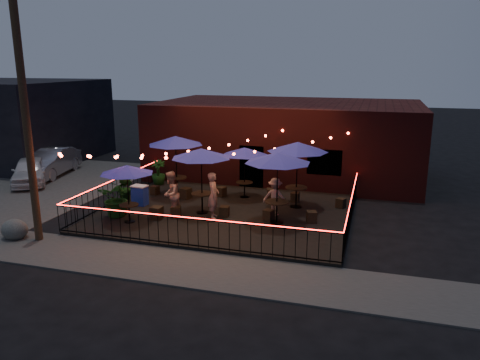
# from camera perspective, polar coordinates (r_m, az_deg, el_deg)

# --- Properties ---
(ground) EXTENTS (110.00, 110.00, 0.00)m
(ground) POSITION_cam_1_polar(r_m,az_deg,el_deg) (17.52, -3.78, -6.22)
(ground) COLOR black
(ground) RESTS_ON ground
(patio) EXTENTS (10.00, 8.00, 0.15)m
(patio) POSITION_cam_1_polar(r_m,az_deg,el_deg) (19.28, -1.74, -4.04)
(patio) COLOR black
(patio) RESTS_ON ground
(sidewalk) EXTENTS (18.00, 2.50, 0.05)m
(sidewalk) POSITION_cam_1_polar(r_m,az_deg,el_deg) (14.74, -8.21, -10.30)
(sidewalk) COLOR #3A3836
(sidewalk) RESTS_ON ground
(parking_lot) EXTENTS (11.00, 12.00, 0.02)m
(parking_lot) POSITION_cam_1_polar(r_m,az_deg,el_deg) (26.98, -25.29, -0.26)
(parking_lot) COLOR #3A3836
(parking_lot) RESTS_ON ground
(brick_building) EXTENTS (14.00, 8.00, 4.00)m
(brick_building) POSITION_cam_1_polar(r_m,az_deg,el_deg) (26.15, 5.82, 5.06)
(brick_building) COLOR #360F0E
(brick_building) RESTS_ON ground
(utility_pole) EXTENTS (0.26, 0.26, 8.00)m
(utility_pole) POSITION_cam_1_polar(r_m,az_deg,el_deg) (17.10, -24.54, 5.86)
(utility_pole) COLOR #332414
(utility_pole) RESTS_ON ground
(fence_front) EXTENTS (10.00, 0.04, 1.04)m
(fence_front) POSITION_cam_1_polar(r_m,az_deg,el_deg) (15.55, -6.38, -6.36)
(fence_front) COLOR black
(fence_front) RESTS_ON patio
(fence_left) EXTENTS (0.04, 8.00, 1.04)m
(fence_left) POSITION_cam_1_polar(r_m,az_deg,el_deg) (21.15, -14.73, -1.20)
(fence_left) COLOR black
(fence_left) RESTS_ON patio
(fence_right) EXTENTS (0.04, 8.00, 1.04)m
(fence_right) POSITION_cam_1_polar(r_m,az_deg,el_deg) (18.24, 13.38, -3.56)
(fence_right) COLOR black
(fence_right) RESTS_ON patio
(festoon_lights) EXTENTS (10.02, 8.72, 1.32)m
(festoon_lights) POSITION_cam_1_polar(r_m,az_deg,el_deg) (18.72, -5.02, 3.10)
(festoon_lights) COLOR #FD4228
(festoon_lights) RESTS_ON ground
(cafe_table_0) EXTENTS (2.06, 2.06, 2.22)m
(cafe_table_0) POSITION_cam_1_polar(r_m,az_deg,el_deg) (17.95, -13.64, 1.17)
(cafe_table_0) COLOR black
(cafe_table_0) RESTS_ON patio
(cafe_table_1) EXTENTS (2.72, 2.72, 2.75)m
(cafe_table_1) POSITION_cam_1_polar(r_m,az_deg,el_deg) (21.22, -7.87, 4.70)
(cafe_table_1) COLOR black
(cafe_table_1) RESTS_ON patio
(cafe_table_2) EXTENTS (2.58, 2.58, 2.66)m
(cafe_table_2) POSITION_cam_1_polar(r_m,az_deg,el_deg) (18.52, -4.76, 3.16)
(cafe_table_2) COLOR black
(cafe_table_2) RESTS_ON patio
(cafe_table_3) EXTENTS (2.71, 2.71, 2.29)m
(cafe_table_3) POSITION_cam_1_polar(r_m,az_deg,el_deg) (20.74, 0.56, 3.45)
(cafe_table_3) COLOR black
(cafe_table_3) RESTS_ON patio
(cafe_table_4) EXTENTS (3.17, 3.17, 2.74)m
(cafe_table_4) POSITION_cam_1_polar(r_m,az_deg,el_deg) (17.27, 4.62, 2.62)
(cafe_table_4) COLOR black
(cafe_table_4) RESTS_ON patio
(cafe_table_5) EXTENTS (2.86, 2.86, 2.78)m
(cafe_table_5) POSITION_cam_1_polar(r_m,az_deg,el_deg) (19.36, 7.04, 3.92)
(cafe_table_5) COLOR black
(cafe_table_5) RESTS_ON patio
(bistro_chair_0) EXTENTS (0.54, 0.54, 0.50)m
(bistro_chair_0) POSITION_cam_1_polar(r_m,az_deg,el_deg) (19.51, -14.15, -3.25)
(bistro_chair_0) COLOR black
(bistro_chair_0) RESTS_ON patio
(bistro_chair_1) EXTENTS (0.43, 0.43, 0.51)m
(bistro_chair_1) POSITION_cam_1_polar(r_m,az_deg,el_deg) (18.50, -10.13, -3.98)
(bistro_chair_1) COLOR black
(bistro_chair_1) RESTS_ON patio
(bistro_chair_2) EXTENTS (0.42, 0.42, 0.40)m
(bistro_chair_2) POSITION_cam_1_polar(r_m,az_deg,el_deg) (22.01, -10.34, -1.21)
(bistro_chair_2) COLOR black
(bistro_chair_2) RESTS_ON patio
(bistro_chair_3) EXTENTS (0.50, 0.50, 0.48)m
(bistro_chair_3) POSITION_cam_1_polar(r_m,az_deg,el_deg) (21.11, -6.62, -1.62)
(bistro_chair_3) COLOR black
(bistro_chair_3) RESTS_ON patio
(bistro_chair_4) EXTENTS (0.47, 0.47, 0.45)m
(bistro_chair_4) POSITION_cam_1_polar(r_m,az_deg,el_deg) (18.64, -7.82, -3.85)
(bistro_chair_4) COLOR black
(bistro_chair_4) RESTS_ON patio
(bistro_chair_5) EXTENTS (0.38, 0.38, 0.41)m
(bistro_chair_5) POSITION_cam_1_polar(r_m,az_deg,el_deg) (18.57, -1.91, -3.84)
(bistro_chair_5) COLOR black
(bistro_chair_5) RESTS_ON patio
(bistro_chair_6) EXTENTS (0.47, 0.47, 0.43)m
(bistro_chair_6) POSITION_cam_1_polar(r_m,az_deg,el_deg) (21.33, -2.29, -1.43)
(bistro_chair_6) COLOR black
(bistro_chair_6) RESTS_ON patio
(bistro_chair_7) EXTENTS (0.53, 0.53, 0.51)m
(bistro_chair_7) POSITION_cam_1_polar(r_m,az_deg,el_deg) (20.78, 3.91, -1.76)
(bistro_chair_7) COLOR black
(bistro_chair_7) RESTS_ON patio
(bistro_chair_8) EXTENTS (0.45, 0.45, 0.41)m
(bistro_chair_8) POSITION_cam_1_polar(r_m,az_deg,el_deg) (18.17, 3.51, -4.28)
(bistro_chair_8) COLOR black
(bistro_chair_8) RESTS_ON patio
(bistro_chair_9) EXTENTS (0.46, 0.46, 0.44)m
(bistro_chair_9) POSITION_cam_1_polar(r_m,az_deg,el_deg) (18.10, 8.72, -4.45)
(bistro_chair_9) COLOR black
(bistro_chair_9) RESTS_ON patio
(bistro_chair_10) EXTENTS (0.37, 0.37, 0.41)m
(bistro_chair_10) POSITION_cam_1_polar(r_m,az_deg,el_deg) (20.65, 6.72, -2.08)
(bistro_chair_10) COLOR black
(bistro_chair_10) RESTS_ON patio
(bistro_chair_11) EXTENTS (0.45, 0.45, 0.41)m
(bistro_chair_11) POSITION_cam_1_polar(r_m,az_deg,el_deg) (20.11, 12.19, -2.76)
(bistro_chair_11) COLOR black
(bistro_chair_11) RESTS_ON patio
(patron_a) EXTENTS (0.61, 0.76, 1.83)m
(patron_a) POSITION_cam_1_polar(r_m,az_deg,el_deg) (18.23, -3.25, -1.88)
(patron_a) COLOR tan
(patron_a) RESTS_ON patio
(patron_b) EXTENTS (0.74, 0.92, 1.83)m
(patron_b) POSITION_cam_1_polar(r_m,az_deg,el_deg) (18.55, -8.43, -1.73)
(patron_b) COLOR #CCA88C
(patron_b) RESTS_ON patio
(patron_c) EXTENTS (1.00, 0.59, 1.52)m
(patron_c) POSITION_cam_1_polar(r_m,az_deg,el_deg) (18.59, 4.30, -2.07)
(patron_c) COLOR beige
(patron_c) RESTS_ON patio
(potted_shrub_a) EXTENTS (1.59, 1.46, 1.51)m
(potted_shrub_a) POSITION_cam_1_polar(r_m,az_deg,el_deg) (19.05, -14.71, -2.13)
(potted_shrub_a) COLOR #153B0B
(potted_shrub_a) RESTS_ON patio
(potted_shrub_b) EXTENTS (0.87, 0.79, 1.29)m
(potted_shrub_b) POSITION_cam_1_polar(r_m,az_deg,el_deg) (20.95, -13.77, -0.92)
(potted_shrub_b) COLOR #11370D
(potted_shrub_b) RESTS_ON patio
(potted_shrub_c) EXTENTS (0.88, 0.88, 1.23)m
(potted_shrub_c) POSITION_cam_1_polar(r_m,az_deg,el_deg) (23.67, -9.93, 0.93)
(potted_shrub_c) COLOR #1D3E12
(potted_shrub_c) RESTS_ON patio
(cooler) EXTENTS (0.70, 0.53, 0.86)m
(cooler) POSITION_cam_1_polar(r_m,az_deg,el_deg) (20.43, -12.11, -1.81)
(cooler) COLOR #1C38BA
(cooler) RESTS_ON patio
(boulder) EXTENTS (1.13, 1.04, 0.72)m
(boulder) POSITION_cam_1_polar(r_m,az_deg,el_deg) (18.39, -25.78, -5.47)
(boulder) COLOR #42433E
(boulder) RESTS_ON ground
(car_white) EXTENTS (3.52, 4.15, 1.34)m
(car_white) POSITION_cam_1_polar(r_m,az_deg,el_deg) (26.37, -24.23, 1.02)
(car_white) COLOR silver
(car_white) RESTS_ON ground
(car_silver) EXTENTS (2.44, 4.79, 1.51)m
(car_silver) POSITION_cam_1_polar(r_m,az_deg,el_deg) (27.80, -22.10, 2.02)
(car_silver) COLOR gray
(car_silver) RESTS_ON ground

